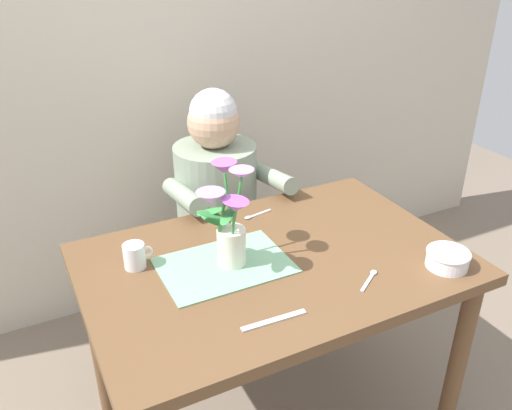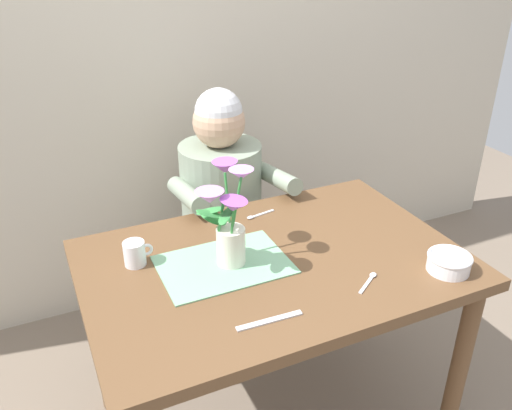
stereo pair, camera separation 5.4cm
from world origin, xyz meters
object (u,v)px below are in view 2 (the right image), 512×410
at_px(ceramic_bowl, 449,262).
at_px(seated_person, 222,219).
at_px(flower_vase, 228,217).
at_px(dinner_knife, 270,321).
at_px(tea_cup, 135,253).

bearing_deg(ceramic_bowl, seated_person, 114.08).
distance_m(flower_vase, ceramic_bowl, 0.69).
bearing_deg(ceramic_bowl, dinner_knife, 178.84).
xyz_separation_m(dinner_knife, tea_cup, (-0.26, 0.42, 0.04)).
relative_size(flower_vase, dinner_knife, 1.64).
height_order(flower_vase, tea_cup, flower_vase).
bearing_deg(ceramic_bowl, tea_cup, 153.36).
relative_size(seated_person, tea_cup, 12.20).
height_order(flower_vase, ceramic_bowl, flower_vase).
relative_size(flower_vase, ceramic_bowl, 2.29).
xyz_separation_m(flower_vase, dinner_knife, (-0.01, -0.31, -0.16)).
bearing_deg(dinner_knife, ceramic_bowl, 1.28).
height_order(flower_vase, dinner_knife, flower_vase).
bearing_deg(tea_cup, dinner_knife, -58.32).
bearing_deg(tea_cup, ceramic_bowl, -26.64).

